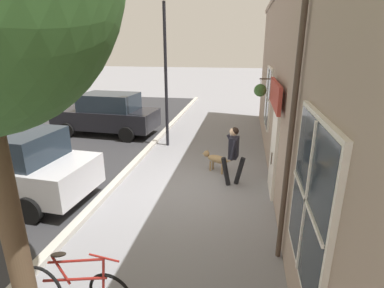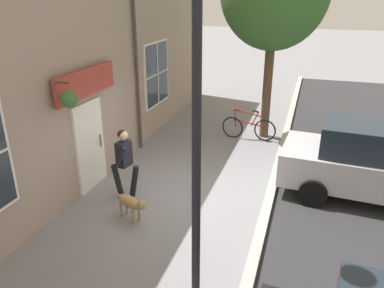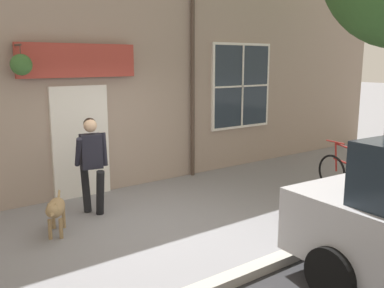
{
  "view_description": "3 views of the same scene",
  "coord_description": "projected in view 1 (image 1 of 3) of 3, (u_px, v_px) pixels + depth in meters",
  "views": [
    {
      "loc": [
        -1.36,
        7.14,
        3.67
      ],
      "look_at": [
        -0.19,
        0.47,
        1.42
      ],
      "focal_mm": 28.0,
      "sensor_mm": 36.0,
      "label": 1
    },
    {
      "loc": [
        2.6,
        -7.18,
        4.38
      ],
      "look_at": [
        0.12,
        0.48,
        1.11
      ],
      "focal_mm": 35.0,
      "sensor_mm": 36.0,
      "label": 2
    },
    {
      "loc": [
        5.38,
        -3.25,
        2.54
      ],
      "look_at": [
        -1.31,
        1.75,
        0.92
      ],
      "focal_mm": 40.0,
      "sensor_mm": 36.0,
      "label": 3
    }
  ],
  "objects": [
    {
      "name": "pedestrian_walking",
      "position": [
        233.0,
        151.0,
        7.97
      ],
      "size": [
        0.68,
        0.61,
        1.64
      ],
      "color": "black",
      "rests_on": "ground_plane"
    },
    {
      "name": "street_lamp",
      "position": [
        165.0,
        51.0,
        10.41
      ],
      "size": [
        0.32,
        0.32,
        5.38
      ],
      "color": "black",
      "rests_on": "ground_plane"
    },
    {
      "name": "dog_on_leash",
      "position": [
        216.0,
        159.0,
        9.01
      ],
      "size": [
        1.01,
        0.55,
        0.62
      ],
      "color": "#997A51",
      "rests_on": "ground_plane"
    },
    {
      "name": "parked_car_mid_block",
      "position": [
        8.0,
        165.0,
        7.3
      ],
      "size": [
        4.41,
        2.16,
        1.75
      ],
      "color": "#B7B7BC",
      "rests_on": "ground_plane"
    },
    {
      "name": "storefront_facade",
      "position": [
        288.0,
        93.0,
        6.83
      ],
      "size": [
        0.95,
        18.0,
        5.27
      ],
      "color": "gray",
      "rests_on": "ground_plane"
    },
    {
      "name": "ground_plane",
      "position": [
        188.0,
        188.0,
        8.05
      ],
      "size": [
        90.0,
        90.0,
        0.0
      ],
      "primitive_type": "plane",
      "color": "gray"
    },
    {
      "name": "leaning_bicycle",
      "position": [
        76.0,
        288.0,
        4.26
      ],
      "size": [
        1.74,
        0.18,
        1.0
      ],
      "color": "black",
      "rests_on": "ground_plane"
    },
    {
      "name": "parked_car_nearest_curb",
      "position": [
        107.0,
        114.0,
        12.69
      ],
      "size": [
        4.41,
        2.16,
        1.75
      ],
      "color": "black",
      "rests_on": "ground_plane"
    }
  ]
}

